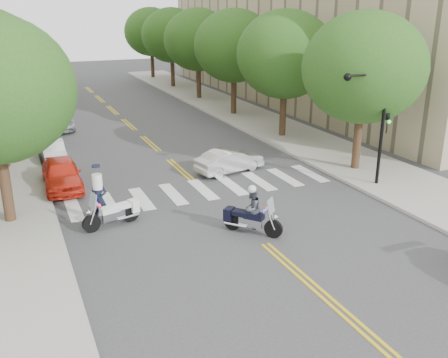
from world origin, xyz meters
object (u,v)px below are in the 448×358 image
motorcycle_police (250,212)px  officer_standing (99,199)px  convertible (230,161)px  motorcycle_parked (116,212)px

motorcycle_police → officer_standing: 6.36m
motorcycle_police → convertible: 7.75m
motorcycle_parked → officer_standing: size_ratio=1.23×
motorcycle_police → motorcycle_parked: (-4.71, 2.88, -0.34)m
officer_standing → convertible: bearing=55.9°
motorcycle_police → officer_standing: bearing=-74.4°
motorcycle_police → convertible: size_ratio=0.53×
convertible → motorcycle_parked: bearing=109.0°
officer_standing → motorcycle_parked: bearing=-22.7°
motorcycle_police → officer_standing: size_ratio=1.04×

